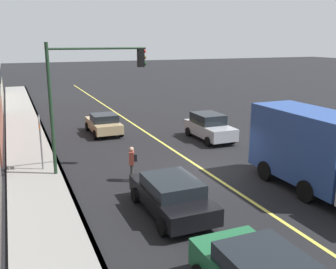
{
  "coord_description": "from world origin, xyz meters",
  "views": [
    {
      "loc": [
        -15.51,
        8.58,
        6.33
      ],
      "look_at": [
        0.79,
        1.75,
        1.91
      ],
      "focal_mm": 40.58,
      "sensor_mm": 36.0,
      "label": 1
    }
  ],
  "objects_px": {
    "street_sign_post": "(41,139)",
    "car_silver": "(209,127)",
    "car_black": "(171,195)",
    "truck_blue": "(320,153)",
    "car_tan": "(104,124)",
    "pedestrian_with_backpack": "(132,161)",
    "traffic_light_mast": "(88,85)"
  },
  "relations": [
    {
      "from": "street_sign_post",
      "to": "car_silver",
      "type": "bearing_deg",
      "value": -77.27
    },
    {
      "from": "car_black",
      "to": "truck_blue",
      "type": "relative_size",
      "value": 0.58
    },
    {
      "from": "car_black",
      "to": "car_tan",
      "type": "bearing_deg",
      "value": -2.51
    },
    {
      "from": "pedestrian_with_backpack",
      "to": "street_sign_post",
      "type": "height_order",
      "value": "street_sign_post"
    },
    {
      "from": "pedestrian_with_backpack",
      "to": "car_black",
      "type": "bearing_deg",
      "value": -174.94
    },
    {
      "from": "car_black",
      "to": "truck_blue",
      "type": "distance_m",
      "value": 6.58
    },
    {
      "from": "car_tan",
      "to": "traffic_light_mast",
      "type": "relative_size",
      "value": 0.64
    },
    {
      "from": "traffic_light_mast",
      "to": "street_sign_post",
      "type": "height_order",
      "value": "traffic_light_mast"
    },
    {
      "from": "car_tan",
      "to": "truck_blue",
      "type": "height_order",
      "value": "truck_blue"
    },
    {
      "from": "car_tan",
      "to": "truck_blue",
      "type": "relative_size",
      "value": 0.52
    },
    {
      "from": "traffic_light_mast",
      "to": "truck_blue",
      "type": "bearing_deg",
      "value": -127.39
    },
    {
      "from": "truck_blue",
      "to": "pedestrian_with_backpack",
      "type": "xyz_separation_m",
      "value": [
        4.35,
        6.81,
        -0.83
      ]
    },
    {
      "from": "car_black",
      "to": "car_tan",
      "type": "distance_m",
      "value": 13.21
    },
    {
      "from": "car_black",
      "to": "street_sign_post",
      "type": "distance_m",
      "value": 7.83
    },
    {
      "from": "car_tan",
      "to": "pedestrian_with_backpack",
      "type": "xyz_separation_m",
      "value": [
        -9.43,
        0.91,
        0.23
      ]
    },
    {
      "from": "car_black",
      "to": "street_sign_post",
      "type": "bearing_deg",
      "value": 31.24
    },
    {
      "from": "car_silver",
      "to": "traffic_light_mast",
      "type": "bearing_deg",
      "value": 111.5
    },
    {
      "from": "car_silver",
      "to": "street_sign_post",
      "type": "height_order",
      "value": "street_sign_post"
    },
    {
      "from": "truck_blue",
      "to": "traffic_light_mast",
      "type": "xyz_separation_m",
      "value": [
        6.33,
        8.28,
        2.51
      ]
    },
    {
      "from": "car_tan",
      "to": "street_sign_post",
      "type": "xyz_separation_m",
      "value": [
        -6.55,
        4.61,
        0.97
      ]
    },
    {
      "from": "street_sign_post",
      "to": "car_tan",
      "type": "bearing_deg",
      "value": -35.13
    },
    {
      "from": "car_tan",
      "to": "truck_blue",
      "type": "bearing_deg",
      "value": -156.83
    },
    {
      "from": "car_black",
      "to": "truck_blue",
      "type": "height_order",
      "value": "truck_blue"
    },
    {
      "from": "car_tan",
      "to": "car_silver",
      "type": "bearing_deg",
      "value": -124.88
    },
    {
      "from": "car_black",
      "to": "traffic_light_mast",
      "type": "relative_size",
      "value": 0.7
    },
    {
      "from": "street_sign_post",
      "to": "traffic_light_mast",
      "type": "bearing_deg",
      "value": -111.97
    },
    {
      "from": "truck_blue",
      "to": "street_sign_post",
      "type": "relative_size",
      "value": 2.64
    },
    {
      "from": "car_black",
      "to": "car_tan",
      "type": "relative_size",
      "value": 1.11
    },
    {
      "from": "truck_blue",
      "to": "traffic_light_mast",
      "type": "bearing_deg",
      "value": 52.61
    },
    {
      "from": "car_black",
      "to": "car_silver",
      "type": "relative_size",
      "value": 1.05
    },
    {
      "from": "truck_blue",
      "to": "car_black",
      "type": "bearing_deg",
      "value": 84.87
    },
    {
      "from": "truck_blue",
      "to": "pedestrian_with_backpack",
      "type": "relative_size",
      "value": 4.63
    }
  ]
}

